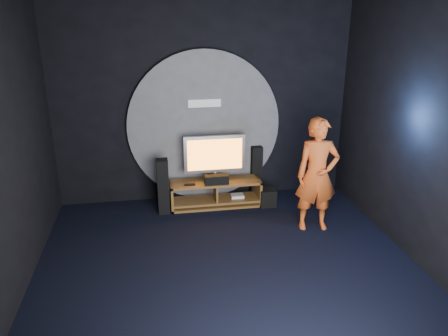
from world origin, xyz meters
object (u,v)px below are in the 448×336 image
at_px(tv, 215,156).
at_px(tower_speaker_left, 163,186).
at_px(tower_speaker_right, 256,171).
at_px(subwoofer, 267,197).
at_px(player, 317,175).
at_px(media_console, 216,195).

relative_size(tv, tower_speaker_left, 1.11).
height_order(tower_speaker_right, subwoofer, tower_speaker_right).
bearing_deg(tower_speaker_left, player, -22.04).
xyz_separation_m(subwoofer, player, (0.50, -0.90, 0.72)).
distance_m(media_console, subwoofer, 0.88).
bearing_deg(tv, media_console, -84.42).
xyz_separation_m(tv, tower_speaker_right, (0.78, 0.23, -0.41)).
height_order(media_console, tv, tv).
xyz_separation_m(tv, tower_speaker_left, (-0.89, -0.20, -0.41)).
bearing_deg(player, subwoofer, 125.52).
xyz_separation_m(tower_speaker_right, subwoofer, (0.10, -0.45, -0.32)).
bearing_deg(tower_speaker_right, tower_speaker_left, -165.45).
bearing_deg(tower_speaker_right, player, -66.01).
bearing_deg(tower_speaker_right, tv, -163.38).
height_order(subwoofer, player, player).
xyz_separation_m(tv, player, (1.38, -1.12, -0.01)).
relative_size(tv, player, 0.59).
bearing_deg(tower_speaker_left, tv, 12.70).
height_order(tv, subwoofer, tv).
relative_size(media_console, subwoofer, 5.12).
relative_size(tv, subwoofer, 3.44).
relative_size(subwoofer, player, 0.17).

